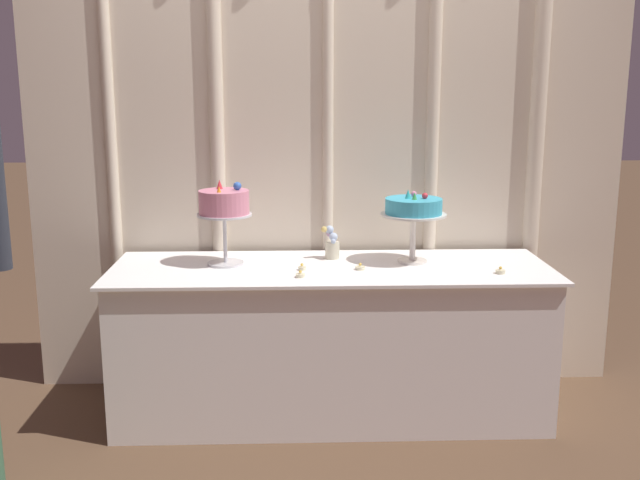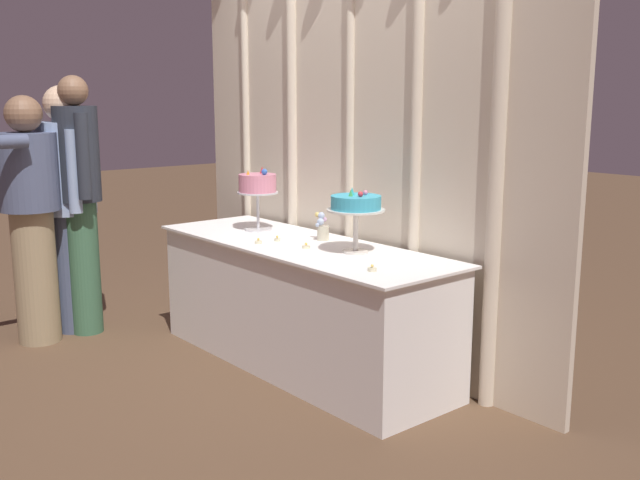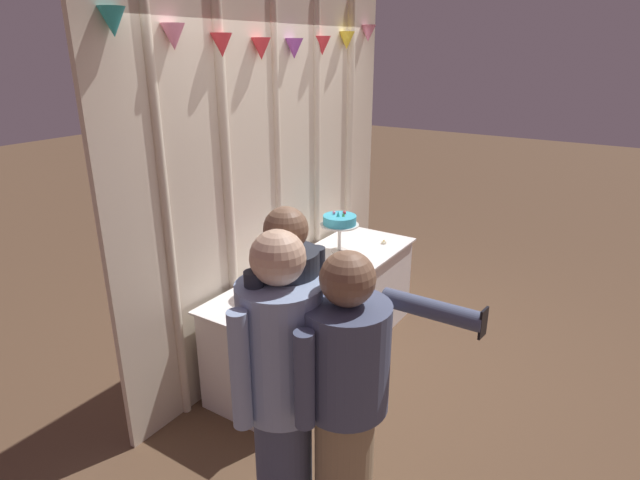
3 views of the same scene
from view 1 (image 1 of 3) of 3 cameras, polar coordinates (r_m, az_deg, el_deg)
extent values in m
plane|color=brown|center=(3.65, 0.91, -13.83)|extent=(24.00, 24.00, 0.00)
cube|color=beige|center=(3.80, 0.59, 8.70)|extent=(3.06, 0.04, 2.74)
cylinder|color=beige|center=(3.88, -15.99, 8.32)|extent=(0.06, 0.06, 2.74)
cylinder|color=beige|center=(3.79, -8.02, 8.58)|extent=(0.07, 0.07, 2.74)
cylinder|color=beige|center=(3.77, 0.64, 8.68)|extent=(0.06, 0.06, 2.74)
cylinder|color=beige|center=(3.83, 8.72, 8.60)|extent=(0.07, 0.07, 2.74)
cylinder|color=beige|center=(3.97, 16.47, 8.36)|extent=(0.08, 0.08, 2.74)
cube|color=white|center=(3.60, 0.85, -7.92)|extent=(2.03, 0.64, 0.73)
cube|color=white|center=(3.49, 0.87, -2.19)|extent=(2.08, 0.69, 0.01)
cylinder|color=silver|center=(3.55, -7.33, -1.80)|extent=(0.17, 0.17, 0.01)
cylinder|color=silver|center=(3.52, -7.38, 0.07)|extent=(0.02, 0.02, 0.23)
cylinder|color=silver|center=(3.50, -7.43, 1.96)|extent=(0.26, 0.26, 0.01)
cylinder|color=pink|center=(3.49, -7.46, 2.93)|extent=(0.24, 0.24, 0.11)
sphere|color=blue|center=(3.48, -6.44, 4.18)|extent=(0.04, 0.04, 0.04)
cone|color=#DB333D|center=(3.54, -7.80, 4.31)|extent=(0.03, 0.03, 0.04)
cone|color=orange|center=(3.42, -7.85, 3.93)|extent=(0.02, 0.02, 0.03)
cylinder|color=silver|center=(3.59, 7.16, -1.63)|extent=(0.14, 0.14, 0.01)
cylinder|color=silver|center=(3.57, 7.21, 0.16)|extent=(0.03, 0.03, 0.22)
cylinder|color=silver|center=(3.55, 7.26, 1.97)|extent=(0.32, 0.32, 0.01)
cylinder|color=#3DB2D1|center=(3.54, 7.28, 2.63)|extent=(0.27, 0.27, 0.07)
sphere|color=#DB333D|center=(3.53, 8.14, 3.42)|extent=(0.03, 0.03, 0.03)
sphere|color=pink|center=(3.59, 7.30, 3.58)|extent=(0.03, 0.03, 0.03)
cone|color=#2DB2B7|center=(3.52, 6.85, 3.57)|extent=(0.03, 0.03, 0.04)
cone|color=green|center=(3.50, 7.35, 3.42)|extent=(0.02, 0.02, 0.04)
cylinder|color=beige|center=(3.63, 0.96, -0.80)|extent=(0.07, 0.07, 0.08)
sphere|color=#CC9EC6|center=(3.64, 0.71, 0.49)|extent=(0.03, 0.03, 0.03)
sphere|color=#E5C666|center=(3.60, 0.32, 0.83)|extent=(0.03, 0.03, 0.03)
sphere|color=silver|center=(3.58, 1.05, -0.10)|extent=(0.02, 0.02, 0.02)
sphere|color=silver|center=(3.60, 1.05, 0.24)|extent=(0.04, 0.04, 0.04)
sphere|color=silver|center=(3.61, 0.69, 0.81)|extent=(0.04, 0.04, 0.04)
cylinder|color=beige|center=(3.29, -1.54, -2.77)|extent=(0.04, 0.04, 0.02)
sphere|color=#F9CC4C|center=(3.29, -1.54, -2.47)|extent=(0.01, 0.01, 0.01)
cylinder|color=beige|center=(3.42, -1.40, -2.22)|extent=(0.04, 0.04, 0.02)
sphere|color=#F9CC4C|center=(3.41, -1.40, -1.92)|extent=(0.01, 0.01, 0.01)
cylinder|color=beige|center=(3.43, 3.14, -2.18)|extent=(0.05, 0.05, 0.02)
sphere|color=#F9CC4C|center=(3.43, 3.14, -1.89)|extent=(0.01, 0.01, 0.01)
cylinder|color=beige|center=(3.45, 13.82, -2.41)|extent=(0.04, 0.04, 0.02)
sphere|color=#F9CC4C|center=(3.45, 13.83, -2.11)|extent=(0.01, 0.01, 0.01)
camera|label=2|loc=(3.51, 74.88, 2.88)|focal=40.72mm
camera|label=3|loc=(3.32, -69.47, 17.55)|focal=29.29mm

